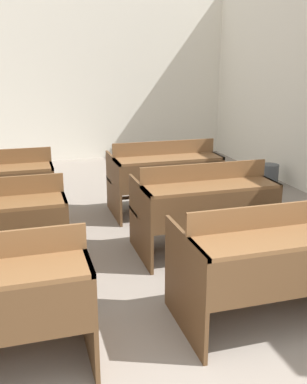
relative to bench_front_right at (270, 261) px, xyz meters
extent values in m
cube|color=white|center=(-0.95, 5.84, 1.06)|extent=(6.46, 0.06, 3.08)
cube|color=white|center=(2.24, 3.71, 1.20)|extent=(0.06, 4.20, 1.48)
cube|color=brown|center=(-1.29, 0.05, -0.11)|extent=(0.03, 0.79, 0.73)
cube|color=brown|center=(-0.62, 0.04, -0.11)|extent=(0.03, 0.79, 0.73)
cube|color=brown|center=(0.00, -0.17, 0.24)|extent=(1.27, 0.37, 0.03)
cube|color=brown|center=(0.00, -0.34, 0.06)|extent=(1.21, 0.02, 0.33)
cube|color=brown|center=(0.00, 0.00, 0.34)|extent=(1.27, 0.02, 0.16)
cube|color=brown|center=(0.00, 0.27, -0.09)|extent=(1.27, 0.33, 0.03)
cube|color=brown|center=(0.00, 0.27, -0.34)|extent=(1.21, 0.04, 0.04)
cube|color=#54381F|center=(-1.31, 1.32, -0.11)|extent=(0.03, 0.79, 0.73)
cube|color=brown|center=(-0.59, 1.31, -0.11)|extent=(0.03, 0.79, 0.73)
cube|color=brown|center=(0.64, 1.31, -0.11)|extent=(0.03, 0.79, 0.73)
cube|color=brown|center=(0.02, 1.10, 0.24)|extent=(1.27, 0.37, 0.03)
cube|color=brown|center=(0.02, 0.93, 0.06)|extent=(1.21, 0.02, 0.33)
cube|color=brown|center=(0.02, 1.27, 0.34)|extent=(1.27, 0.02, 0.16)
cube|color=brown|center=(0.02, 1.54, -0.09)|extent=(1.27, 0.33, 0.03)
cube|color=brown|center=(0.02, 1.54, -0.34)|extent=(1.21, 0.04, 0.04)
cube|color=brown|center=(-1.32, 2.56, -0.11)|extent=(0.03, 0.79, 0.73)
cube|color=brown|center=(-0.60, 2.54, -0.11)|extent=(0.03, 0.79, 0.73)
cube|color=brown|center=(0.64, 2.54, -0.11)|extent=(0.03, 0.79, 0.73)
cube|color=brown|center=(0.02, 2.33, 0.24)|extent=(1.27, 0.37, 0.03)
cube|color=brown|center=(0.02, 2.15, 0.06)|extent=(1.21, 0.02, 0.33)
cube|color=brown|center=(0.02, 2.50, 0.34)|extent=(1.27, 0.02, 0.16)
cube|color=brown|center=(0.02, 2.77, -0.09)|extent=(1.27, 0.33, 0.03)
cube|color=brown|center=(0.02, 2.77, -0.34)|extent=(1.21, 0.04, 0.04)
cylinder|color=#474C51|center=(1.93, 3.25, -0.32)|extent=(0.27, 0.27, 0.31)
camera|label=1|loc=(-1.61, -2.54, 1.38)|focal=42.00mm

